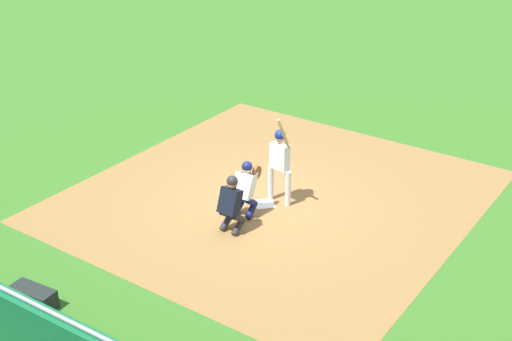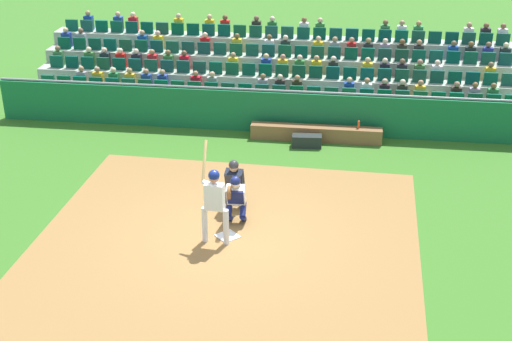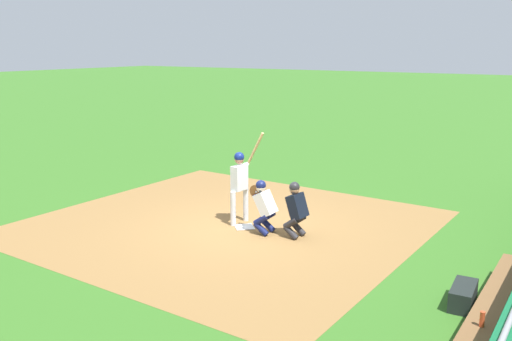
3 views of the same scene
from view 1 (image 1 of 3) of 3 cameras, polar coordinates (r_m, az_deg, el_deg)
name	(u,v)px [view 1 (image 1 of 3)]	position (r m, az deg, el deg)	size (l,w,h in m)	color
ground_plane	(264,205)	(15.87, 0.68, -2.78)	(160.00, 160.00, 0.00)	#356B21
infield_dirt_patch	(276,196)	(16.24, 1.63, -2.06)	(8.48, 8.86, 0.01)	olive
home_plate_marker	(264,204)	(15.86, 0.68, -2.73)	(0.44, 0.44, 0.02)	white
batter_at_plate	(280,158)	(15.47, 1.96, 1.00)	(0.62, 0.66, 2.26)	silver
catcher_crouching	(246,186)	(15.14, -0.82, -1.25)	(0.48, 0.72, 1.28)	#141C50
home_plate_umpire	(231,202)	(14.51, -2.02, -2.55)	(0.48, 0.48, 1.31)	#28272A
dugout_wall	(37,338)	(11.53, -17.38, -12.83)	(16.67, 0.24, 1.34)	#146437
dugout_bench	(0,306)	(13.13, -20.06, -10.27)	(3.88, 0.40, 0.44)	brown
equipment_duffel_bag	(34,297)	(13.24, -17.61, -9.76)	(0.85, 0.36, 0.35)	black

